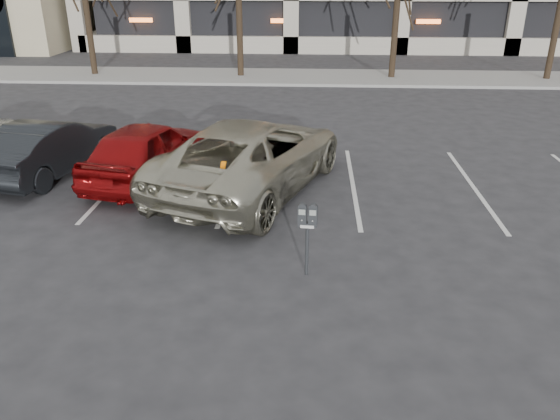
{
  "coord_description": "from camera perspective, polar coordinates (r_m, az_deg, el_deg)",
  "views": [
    {
      "loc": [
        0.42,
        -9.81,
        4.63
      ],
      "look_at": [
        -0.1,
        -1.28,
        0.87
      ],
      "focal_mm": 35.0,
      "sensor_mm": 36.0,
      "label": 1
    }
  ],
  "objects": [
    {
      "name": "ground",
      "position": [
        10.86,
        0.96,
        -1.48
      ],
      "size": [
        140.0,
        140.0,
        0.0
      ],
      "primitive_type": "plane",
      "color": "#28282B",
      "rests_on": "ground"
    },
    {
      "name": "sidewalk",
      "position": [
        26.22,
        2.6,
        13.7
      ],
      "size": [
        80.0,
        4.0,
        0.12
      ],
      "primitive_type": "cube",
      "color": "gray",
      "rests_on": "ground"
    },
    {
      "name": "stall_lines",
      "position": [
        13.09,
        -4.72,
        3.0
      ],
      "size": [
        16.9,
        5.2,
        0.0
      ],
      "color": "silver",
      "rests_on": "ground"
    },
    {
      "name": "parking_meter",
      "position": [
        8.69,
        2.89,
        -1.27
      ],
      "size": [
        0.33,
        0.15,
        1.25
      ],
      "rotation": [
        0.0,
        0.0,
        -0.09
      ],
      "color": "black",
      "rests_on": "ground"
    },
    {
      "name": "suv_silver",
      "position": [
        12.36,
        -3.01,
        5.75
      ],
      "size": [
        4.53,
        6.42,
        1.63
      ],
      "rotation": [
        0.0,
        0.0,
        2.79
      ],
      "color": "#B1AE96",
      "rests_on": "ground"
    },
    {
      "name": "car_red",
      "position": [
        13.41,
        -13.73,
        6.1
      ],
      "size": [
        2.48,
        4.44,
        1.43
      ],
      "primitive_type": "imported",
      "rotation": [
        0.0,
        0.0,
        2.94
      ],
      "color": "maroon",
      "rests_on": "ground"
    },
    {
      "name": "car_dark",
      "position": [
        14.54,
        -22.92,
        6.07
      ],
      "size": [
        2.21,
        4.29,
        1.35
      ],
      "primitive_type": "imported",
      "rotation": [
        0.0,
        0.0,
        2.94
      ],
      "color": "black",
      "rests_on": "ground"
    }
  ]
}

